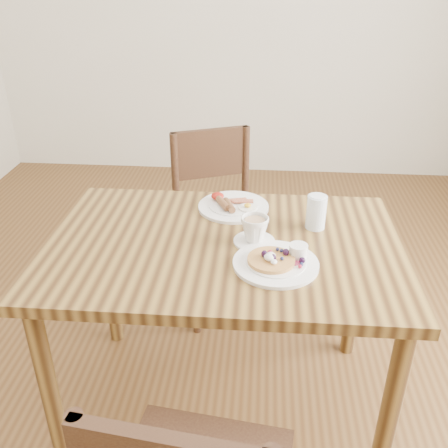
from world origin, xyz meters
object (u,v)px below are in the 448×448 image
at_px(dining_table, 224,267).
at_px(pancake_plate, 277,261).
at_px(chair_far, 218,214).
at_px(teacup_saucer, 254,231).
at_px(water_glass, 316,212).
at_px(breakfast_plate, 232,206).

xyz_separation_m(dining_table, pancake_plate, (0.18, -0.13, 0.11)).
height_order(dining_table, chair_far, chair_far).
relative_size(teacup_saucer, water_glass, 1.15).
distance_m(dining_table, water_glass, 0.38).
relative_size(dining_table, pancake_plate, 4.44).
bearing_deg(teacup_saucer, pancake_plate, -60.39).
xyz_separation_m(dining_table, chair_far, (-0.08, 0.70, -0.16)).
distance_m(breakfast_plate, teacup_saucer, 0.27).
xyz_separation_m(chair_far, breakfast_plate, (0.10, -0.44, 0.27)).
bearing_deg(chair_far, teacup_saucer, 83.19).
bearing_deg(dining_table, chair_far, 96.86).
bearing_deg(water_glass, breakfast_plate, 157.06).
bearing_deg(teacup_saucer, chair_far, 105.06).
distance_m(chair_far, breakfast_plate, 0.52).
distance_m(chair_far, teacup_saucer, 0.78).
bearing_deg(chair_far, dining_table, 74.99).
relative_size(dining_table, water_glass, 9.81).
height_order(chair_far, teacup_saucer, chair_far).
distance_m(teacup_saucer, water_glass, 0.25).
bearing_deg(teacup_saucer, dining_table, -175.72).
xyz_separation_m(pancake_plate, teacup_saucer, (-0.08, 0.13, 0.03)).
xyz_separation_m(pancake_plate, breakfast_plate, (-0.17, 0.38, -0.00)).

